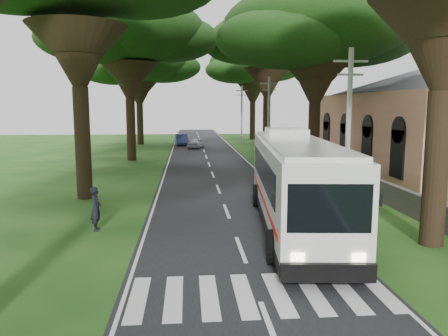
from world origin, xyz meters
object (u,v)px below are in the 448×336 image
object	(u,v)px
coach_bus	(295,181)
pedestrian	(96,209)
pole_near	(348,132)
distant_car_a	(196,143)
church	(424,111)
distant_car_b	(181,140)
pole_far	(242,114)
pole_mid	(269,119)

from	to	relation	value
coach_bus	pedestrian	size ratio (longest dim) A/B	7.01
pole_near	distant_car_a	distance (m)	36.26
church	coach_bus	distance (m)	22.79
distant_car_b	coach_bus	bearing A→B (deg)	-87.95
church	distant_car_a	bearing A→B (deg)	133.23
pole_far	distant_car_a	world-z (taller)	pole_far
pole_far	pole_mid	bearing A→B (deg)	-90.00
pole_near	pedestrian	xyz separation A→B (m)	(-11.45, -0.89, -3.22)
pole_far	distant_car_a	size ratio (longest dim) A/B	2.10
pole_far	pedestrian	world-z (taller)	pole_far
distant_car_a	pedestrian	bearing A→B (deg)	96.54
pole_mid	pedestrian	size ratio (longest dim) A/B	4.15
church	pole_near	distance (m)	19.88
pedestrian	pole_near	bearing A→B (deg)	-88.86
distant_car_a	pedestrian	world-z (taller)	pedestrian
pole_far	church	bearing A→B (deg)	-63.18
coach_bus	distant_car_a	bearing A→B (deg)	101.13
distant_car_a	distant_car_b	xyz separation A→B (m)	(-1.89, 4.68, 0.09)
distant_car_b	pole_far	bearing A→B (deg)	-6.86
pole_mid	pedestrian	world-z (taller)	pole_mid
pole_mid	coach_bus	xyz separation A→B (m)	(-2.79, -21.25, -2.07)
pole_near	coach_bus	size ratio (longest dim) A/B	0.59
coach_bus	pole_mid	bearing A→B (deg)	88.02
pole_mid	coach_bus	bearing A→B (deg)	-97.49
pole_near	distant_car_a	xyz separation A→B (m)	(-6.41, 35.51, -3.50)
church	pedestrian	distance (m)	29.20
church	coach_bus	xyz separation A→B (m)	(-15.16, -16.79, -2.80)
distant_car_a	pedestrian	size ratio (longest dim) A/B	1.97
distant_car_b	distant_car_a	bearing A→B (deg)	-73.57
coach_bus	distant_car_b	world-z (taller)	coach_bus
pole_near	coach_bus	xyz separation A→B (m)	(-2.79, -1.25, -2.07)
pole_near	pole_far	xyz separation A→B (m)	(0.00, 40.00, 0.00)
church	distant_car_b	distance (m)	32.43
pedestrian	distant_car_b	bearing A→B (deg)	-7.68
pole_near	pole_mid	world-z (taller)	same
pole_near	pole_far	size ratio (longest dim) A/B	1.00
church	pedestrian	xyz separation A→B (m)	(-23.81, -16.43, -3.94)
church	pole_far	xyz separation A→B (m)	(-12.36, 24.45, -0.73)
pedestrian	distant_car_a	bearing A→B (deg)	-11.17
church	pole_far	world-z (taller)	church
pole_mid	distant_car_b	world-z (taller)	pole_mid
church	pole_near	xyz separation A→B (m)	(-12.36, -15.55, -0.73)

